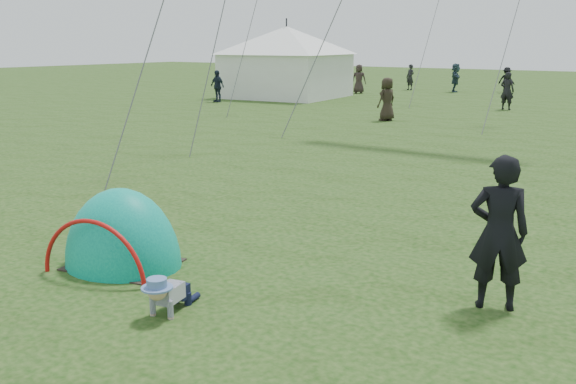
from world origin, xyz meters
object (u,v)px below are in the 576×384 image
Objects in this scene: event_marquee at (286,59)px; popup_tent at (124,265)px; standing_adult at (499,233)px; crawling_toddler at (167,293)px.

popup_tent is at bearing -65.42° from event_marquee.
crawling_toddler is at bearing 15.10° from standing_adult.
standing_adult reaches higher than popup_tent.
event_marquee is (-14.55, 24.79, 2.14)m from popup_tent.
event_marquee is at bearing 110.49° from crawling_toddler.
event_marquee is at bearing 108.88° from popup_tent.
standing_adult is 0.30× the size of event_marquee.
crawling_toddler is 30.43m from event_marquee.
crawling_toddler is 4.00m from standing_adult.
standing_adult is at bearing 25.65° from crawling_toddler.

